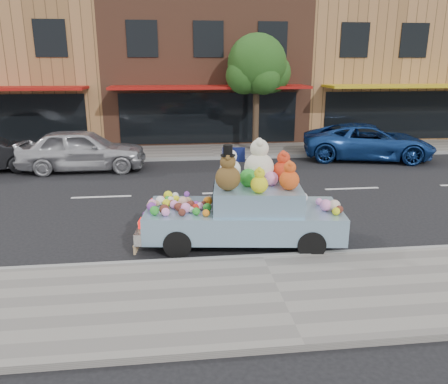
{
  "coord_description": "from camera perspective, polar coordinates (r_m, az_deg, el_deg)",
  "views": [
    {
      "loc": [
        -1.75,
        -13.13,
        3.93
      ],
      "look_at": [
        -0.69,
        -4.1,
        1.25
      ],
      "focal_mm": 35.0,
      "sensor_mm": 36.0,
      "label": 1
    }
  ],
  "objects": [
    {
      "name": "ground",
      "position": [
        13.81,
        0.88,
        -0.09
      ],
      "size": [
        120.0,
        120.0,
        0.0
      ],
      "primitive_type": "plane",
      "color": "black",
      "rests_on": "ground"
    },
    {
      "name": "car_silver",
      "position": [
        17.4,
        -18.01,
        5.27
      ],
      "size": [
        4.7,
        1.9,
        1.6
      ],
      "primitive_type": "imported",
      "rotation": [
        0.0,
        0.0,
        1.57
      ],
      "color": "silver",
      "rests_on": "ground"
    },
    {
      "name": "far_sidewalk",
      "position": [
        20.08,
        -1.56,
        5.32
      ],
      "size": [
        60.0,
        3.0,
        0.12
      ],
      "primitive_type": "cube",
      "color": "gray",
      "rests_on": "ground"
    },
    {
      "name": "storefront_right",
      "position": [
        27.71,
        19.08,
        14.99
      ],
      "size": [
        10.0,
        9.8,
        7.3
      ],
      "color": "#AA7647",
      "rests_on": "ground"
    },
    {
      "name": "art_car",
      "position": [
        9.76,
        2.76,
        -2.12
      ],
      "size": [
        4.67,
        2.3,
        2.33
      ],
      "rotation": [
        0.0,
        0.0,
        -0.13
      ],
      "color": "black",
      "rests_on": "ground"
    },
    {
      "name": "car_blue",
      "position": [
        19.54,
        18.29,
        6.24
      ],
      "size": [
        5.8,
        3.67,
        1.49
      ],
      "primitive_type": "imported",
      "rotation": [
        0.0,
        0.0,
        1.33
      ],
      "color": "navy",
      "rests_on": "ground"
    },
    {
      "name": "storefront_mid",
      "position": [
        25.16,
        -2.79,
        15.77
      ],
      "size": [
        10.0,
        9.8,
        7.3
      ],
      "color": "brown",
      "rests_on": "ground"
    },
    {
      "name": "storefront_left",
      "position": [
        26.42,
        -25.72,
        14.27
      ],
      "size": [
        10.0,
        9.8,
        7.3
      ],
      "color": "#AA7647",
      "rests_on": "ground"
    },
    {
      "name": "near_kerb",
      "position": [
        9.17,
        5.02,
        -8.57
      ],
      "size": [
        60.0,
        0.12,
        0.13
      ],
      "primitive_type": "cube",
      "color": "gray",
      "rests_on": "ground"
    },
    {
      "name": "near_sidewalk",
      "position": [
        7.87,
        7.26,
        -13.16
      ],
      "size": [
        60.0,
        3.0,
        0.12
      ],
      "primitive_type": "cube",
      "color": "gray",
      "rests_on": "ground"
    },
    {
      "name": "street_tree",
      "position": [
        20.04,
        4.35,
        15.72
      ],
      "size": [
        3.0,
        2.7,
        5.22
      ],
      "color": "#38281C",
      "rests_on": "ground"
    },
    {
      "name": "far_kerb",
      "position": [
        18.62,
        -1.14,
        4.46
      ],
      "size": [
        60.0,
        0.12,
        0.13
      ],
      "primitive_type": "cube",
      "color": "gray",
      "rests_on": "ground"
    }
  ]
}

